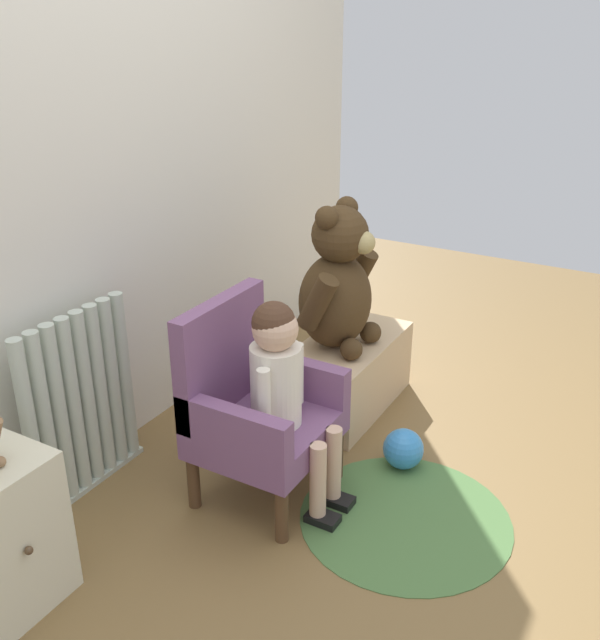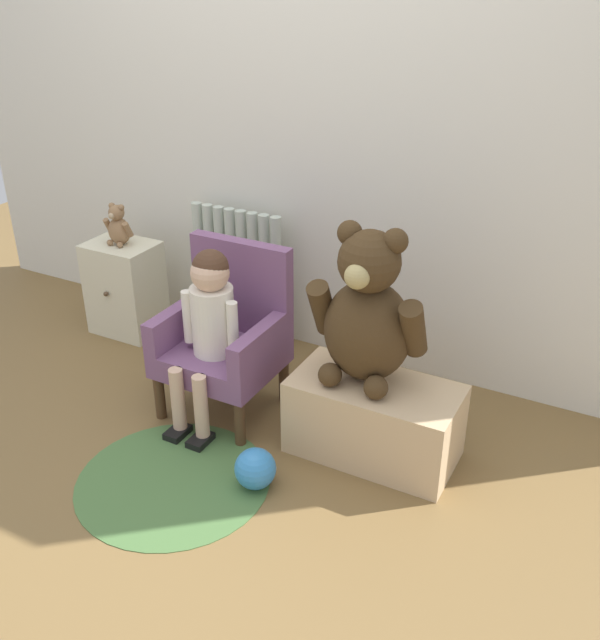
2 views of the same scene
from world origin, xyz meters
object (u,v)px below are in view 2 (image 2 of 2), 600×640
radiator (238,276)px  small_dresser (126,288)px  large_teddy_bear (368,314)px  floor_rug (173,481)px  low_bench (374,419)px  small_teddy_bear (118,227)px  child_armchair (227,334)px  child_figure (209,314)px  toy_ball (255,469)px

radiator → small_dresser: size_ratio=1.42×
large_teddy_bear → floor_rug: large_teddy_bear is taller
radiator → floor_rug: 1.17m
low_bench → small_teddy_bear: size_ratio=3.09×
radiator → child_armchair: child_armchair is taller
large_teddy_bear → small_teddy_bear: large_teddy_bear is taller
small_dresser → child_figure: 0.96m
child_armchair → small_teddy_bear: 0.90m
radiator → large_teddy_bear: size_ratio=1.11×
large_teddy_bear → small_teddy_bear: size_ratio=2.95×
child_armchair → floor_rug: bearing=-79.7°
child_armchair → floor_rug: 0.64m
child_figure → toy_ball: bearing=-38.1°
small_dresser → low_bench: (1.49, -0.35, -0.08)m
low_bench → toy_ball: bearing=-128.2°
child_figure → low_bench: 0.75m
small_dresser → toy_ball: 1.41m
child_figure → small_teddy_bear: (-0.81, 0.43, 0.08)m
large_teddy_bear → small_dresser: bearing=167.4°
radiator → child_figure: (0.28, -0.64, 0.15)m
child_figure → large_teddy_bear: (0.61, 0.11, 0.09)m
child_figure → toy_ball: size_ratio=4.83×
child_figure → floor_rug: (0.10, -0.42, -0.47)m
radiator → small_dresser: radiator is taller
child_figure → large_teddy_bear: 0.63m
large_teddy_bear → toy_ball: (-0.24, -0.41, -0.50)m
toy_ball → low_bench: bearing=51.8°
radiator → low_bench: bearing=-30.1°
radiator → child_armchair: (0.28, -0.52, 0.01)m
child_armchair → floor_rug: (0.10, -0.53, -0.33)m
child_armchair → large_teddy_bear: 0.66m
radiator → toy_ball: size_ratio=4.38×
small_teddy_bear → floor_rug: (0.91, -0.85, -0.55)m
radiator → large_teddy_bear: bearing=-30.4°
small_dresser → small_teddy_bear: small_teddy_bear is taller
radiator → floor_rug: bearing=-70.2°
floor_rug → toy_ball: toy_ball is taller
small_dresser → child_figure: bearing=-27.9°
small_teddy_bear → small_dresser: bearing=153.8°
toy_ball → small_dresser: bearing=148.6°
small_dresser → large_teddy_bear: large_teddy_bear is taller
child_armchair → toy_ball: 0.61m
large_teddy_bear → floor_rug: bearing=-134.2°
low_bench → child_figure: bearing=-172.9°
low_bench → floor_rug: bearing=-138.9°
radiator → small_dresser: bearing=-159.1°
small_dresser → low_bench: small_dresser is taller
child_figure → floor_rug: 0.64m
small_teddy_bear → low_bench: bearing=-13.2°
large_teddy_bear → small_teddy_bear: bearing=167.4°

